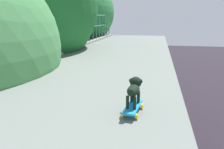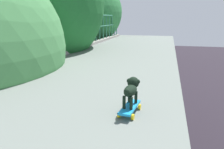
# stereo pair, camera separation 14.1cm
# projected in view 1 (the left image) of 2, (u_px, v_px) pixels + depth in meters

# --- Properties ---
(city_bus) EXTENTS (2.69, 11.01, 3.26)m
(city_bus) POSITION_uv_depth(u_px,v_px,m) (48.00, 70.00, 22.27)
(city_bus) COLOR #B01B0F
(city_bus) RESTS_ON ground
(roadside_tree_far) EXTENTS (6.00, 6.00, 10.04)m
(roadside_tree_far) POSITION_uv_depth(u_px,v_px,m) (12.00, 4.00, 7.81)
(roadside_tree_far) COLOR #513132
(roadside_tree_far) RESTS_ON ground
(roadside_tree_farthest) EXTENTS (4.91, 4.91, 9.29)m
(roadside_tree_farthest) POSITION_uv_depth(u_px,v_px,m) (73.00, 13.00, 13.50)
(roadside_tree_farthest) COLOR brown
(roadside_tree_farthest) RESTS_ON ground
(toy_skateboard) EXTENTS (0.22, 0.49, 0.09)m
(toy_skateboard) POSITION_uv_depth(u_px,v_px,m) (133.00, 107.00, 2.59)
(toy_skateboard) COLOR #1994D7
(toy_skateboard) RESTS_ON overpass_deck
(small_dog) EXTENTS (0.18, 0.39, 0.31)m
(small_dog) POSITION_uv_depth(u_px,v_px,m) (134.00, 88.00, 2.59)
(small_dog) COLOR black
(small_dog) RESTS_ON toy_skateboard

